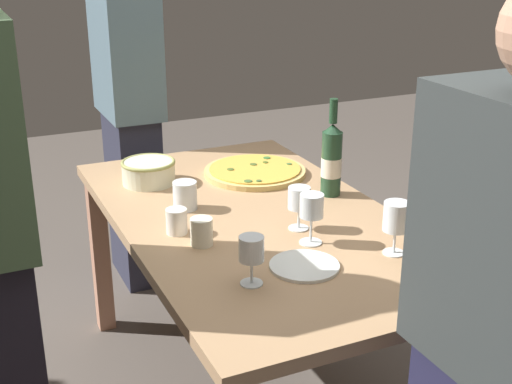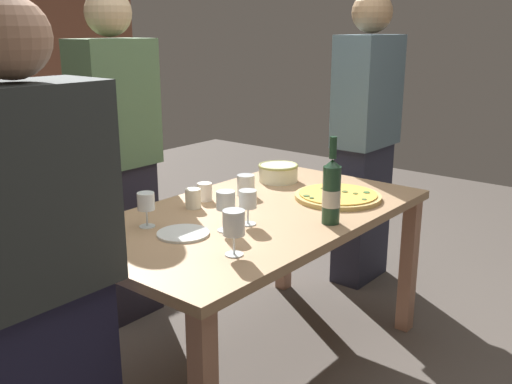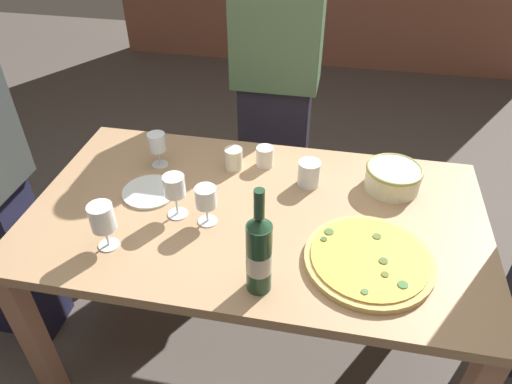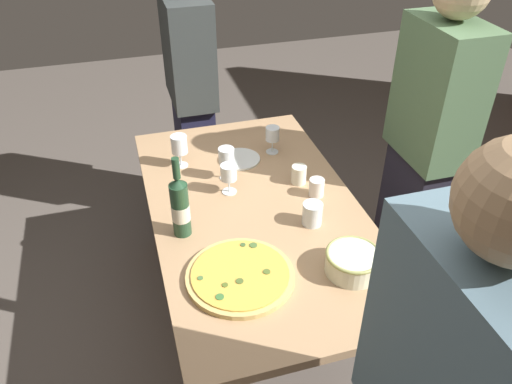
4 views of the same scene
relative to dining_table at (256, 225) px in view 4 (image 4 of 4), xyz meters
name	(u,v)px [view 4 (image 4 of 4)]	position (x,y,z in m)	size (l,w,h in m)	color
ground_plane	(256,322)	(0.00, 0.00, -0.66)	(8.00, 8.00, 0.00)	#585049
dining_table	(256,225)	(0.00, 0.00, 0.00)	(1.60, 0.90, 0.75)	tan
pizza	(240,276)	(0.39, -0.18, 0.11)	(0.40, 0.40, 0.03)	#D7B468
serving_bowl	(353,261)	(0.47, 0.24, 0.14)	(0.21, 0.21, 0.09)	silver
wine_bottle	(180,206)	(0.07, -0.33, 0.23)	(0.07, 0.07, 0.36)	#21432A
wine_glass_near_pizza	(273,135)	(-0.43, 0.21, 0.19)	(0.07, 0.07, 0.14)	white
wine_glass_by_bottle	(179,145)	(-0.44, -0.26, 0.21)	(0.08, 0.08, 0.16)	white
wine_glass_far_left	(229,173)	(-0.15, -0.08, 0.20)	(0.07, 0.07, 0.14)	white
wine_glass_far_right	(226,157)	(-0.27, -0.07, 0.21)	(0.07, 0.07, 0.16)	white
cup_amber	(317,187)	(-0.02, 0.29, 0.13)	(0.07, 0.07, 0.08)	white
cup_ceramic	(312,214)	(0.16, 0.20, 0.14)	(0.08, 0.08, 0.10)	white
cup_spare	(299,175)	(-0.14, 0.25, 0.14)	(0.07, 0.07, 0.09)	white
side_plate	(240,159)	(-0.41, 0.03, 0.10)	(0.20, 0.20, 0.01)	white
person_host	(426,149)	(-0.07, 0.86, 0.21)	(0.41, 0.24, 1.71)	#22202C
person_guest_right	(191,96)	(-1.09, -0.08, 0.15)	(0.46, 0.24, 1.61)	#20203B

